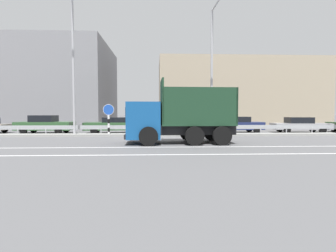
# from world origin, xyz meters

# --- Properties ---
(ground_plane) EXTENTS (320.00, 320.00, 0.00)m
(ground_plane) POSITION_xyz_m (0.00, 0.00, 0.00)
(ground_plane) COLOR #565659
(lane_strip_0) EXTENTS (51.91, 0.16, 0.01)m
(lane_strip_0) POSITION_xyz_m (1.54, -4.60, 0.00)
(lane_strip_0) COLOR silver
(lane_strip_0) RESTS_ON ground_plane
(lane_strip_1) EXTENTS (51.91, 0.16, 0.01)m
(lane_strip_1) POSITION_xyz_m (1.54, -7.03, 0.00)
(lane_strip_1) COLOR silver
(lane_strip_1) RESTS_ON ground_plane
(median_island) EXTENTS (28.55, 1.10, 0.18)m
(median_island) POSITION_xyz_m (0.00, 1.89, 0.09)
(median_island) COLOR gray
(median_island) RESTS_ON ground_plane
(median_guardrail) EXTENTS (51.91, 0.09, 0.78)m
(median_guardrail) POSITION_xyz_m (-0.00, 2.79, 0.57)
(median_guardrail) COLOR #9EA0A5
(median_guardrail) RESTS_ON ground_plane
(dump_truck) EXTENTS (6.36, 2.84, 3.67)m
(dump_truck) POSITION_xyz_m (0.79, -2.82, 1.27)
(dump_truck) COLOR #144C8C
(dump_truck) RESTS_ON ground_plane
(median_road_sign) EXTENTS (0.83, 0.16, 2.42)m
(median_road_sign) POSITION_xyz_m (-3.50, 1.89, 1.31)
(median_road_sign) COLOR white
(median_road_sign) RESTS_ON ground_plane
(street_lamp_1) EXTENTS (0.71, 2.14, 10.53)m
(street_lamp_1) POSITION_xyz_m (-6.04, 1.70, 5.75)
(street_lamp_1) COLOR #ADADB2
(street_lamp_1) RESTS_ON ground_plane
(street_lamp_2) EXTENTS (0.71, 2.63, 9.64)m
(street_lamp_2) POSITION_xyz_m (4.34, 1.78, 5.36)
(street_lamp_2) COLOR #ADADB2
(street_lamp_2) RESTS_ON ground_plane
(parked_car_2) EXTENTS (4.69, 2.01, 1.55)m
(parked_car_2) POSITION_xyz_m (-9.45, 4.83, 0.77)
(parked_car_2) COLOR #335B33
(parked_car_2) RESTS_ON ground_plane
(parked_car_3) EXTENTS (4.99, 2.21, 1.38)m
(parked_car_3) POSITION_xyz_m (-3.57, 4.65, 0.71)
(parked_car_3) COLOR #335B33
(parked_car_3) RESTS_ON ground_plane
(parked_car_4) EXTENTS (4.71, 1.93, 1.63)m
(parked_car_4) POSITION_xyz_m (1.66, 5.17, 0.80)
(parked_car_4) COLOR maroon
(parked_car_4) RESTS_ON ground_plane
(parked_car_5) EXTENTS (3.93, 2.04, 1.43)m
(parked_car_5) POSITION_xyz_m (7.47, 4.79, 0.72)
(parked_car_5) COLOR navy
(parked_car_5) RESTS_ON ground_plane
(parked_car_6) EXTENTS (4.99, 2.11, 1.37)m
(parked_car_6) POSITION_xyz_m (12.88, 4.69, 0.70)
(parked_car_6) COLOR #A3A3A8
(parked_car_6) RESTS_ON ground_plane
(background_building_0) EXTENTS (11.88, 13.99, 10.63)m
(background_building_0) POSITION_xyz_m (-12.23, 18.07, 5.32)
(background_building_0) COLOR gray
(background_building_0) RESTS_ON ground_plane
(background_building_1) EXTENTS (20.91, 9.37, 8.57)m
(background_building_1) POSITION_xyz_m (10.95, 17.10, 4.28)
(background_building_1) COLOR tan
(background_building_1) RESTS_ON ground_plane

